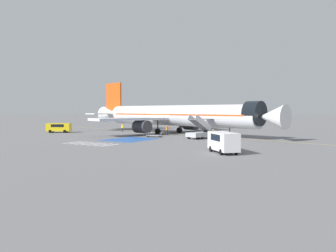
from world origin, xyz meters
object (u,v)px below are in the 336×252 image
(ground_crew_2, at_px, (213,134))
(boarding_stairs_forward, at_px, (200,133))
(fuel_tanker, at_px, (194,122))
(service_van_0, at_px, (59,127))
(ground_crew_1, at_px, (122,127))
(airliner, at_px, (173,116))
(service_van_1, at_px, (223,141))
(ground_crew_0, at_px, (167,129))
(baggage_cart, at_px, (154,136))

(ground_crew_2, bearing_deg, boarding_stairs_forward, 108.50)
(fuel_tanker, xyz_separation_m, service_van_0, (-15.97, -30.58, -0.50))
(ground_crew_2, bearing_deg, ground_crew_1, 123.22)
(airliner, relative_size, ground_crew_2, 26.24)
(fuel_tanker, distance_m, service_van_0, 34.50)
(service_van_1, height_order, ground_crew_0, service_van_1)
(ground_crew_1, bearing_deg, service_van_0, -148.81)
(baggage_cart, distance_m, ground_crew_2, 11.62)
(boarding_stairs_forward, bearing_deg, service_van_1, -43.00)
(airliner, height_order, fuel_tanker, airliner)
(fuel_tanker, xyz_separation_m, baggage_cart, (7.36, -29.34, -1.43))
(airliner, xyz_separation_m, service_van_0, (-22.22, -9.46, -2.45))
(boarding_stairs_forward, bearing_deg, ground_crew_2, -20.78)
(ground_crew_0, bearing_deg, ground_crew_2, 65.94)
(ground_crew_0, distance_m, ground_crew_2, 13.17)
(airliner, relative_size, boarding_stairs_forward, 8.42)
(service_van_0, distance_m, baggage_cart, 23.38)
(ground_crew_2, bearing_deg, service_van_1, -99.64)
(baggage_cart, relative_size, ground_crew_0, 1.60)
(fuel_tanker, relative_size, service_van_1, 2.16)
(boarding_stairs_forward, relative_size, service_van_1, 1.17)
(boarding_stairs_forward, relative_size, ground_crew_1, 3.28)
(baggage_cart, height_order, ground_crew_2, ground_crew_2)
(service_van_0, bearing_deg, ground_crew_0, -108.75)
(boarding_stairs_forward, xyz_separation_m, service_van_1, (10.25, -15.15, 0.36))
(boarding_stairs_forward, bearing_deg, ground_crew_1, 176.48)
(service_van_0, bearing_deg, boarding_stairs_forward, -118.67)
(boarding_stairs_forward, height_order, ground_crew_1, boarding_stairs_forward)
(ground_crew_0, xyz_separation_m, ground_crew_2, (11.92, -5.61, -0.06))
(ground_crew_0, relative_size, ground_crew_1, 1.10)
(ground_crew_0, relative_size, ground_crew_2, 1.05)
(airliner, height_order, ground_crew_1, airliner)
(fuel_tanker, height_order, service_van_0, fuel_tanker)
(service_van_0, relative_size, ground_crew_0, 2.78)
(ground_crew_0, xyz_separation_m, ground_crew_1, (-13.39, 3.10, -0.11))
(airliner, height_order, boarding_stairs_forward, airliner)
(ground_crew_1, height_order, ground_crew_2, ground_crew_2)
(service_van_0, bearing_deg, ground_crew_2, -122.76)
(baggage_cart, xyz_separation_m, ground_crew_2, (11.56, -0.81, 0.77))
(fuel_tanker, relative_size, ground_crew_1, 6.07)
(service_van_0, bearing_deg, ground_crew_1, -79.83)
(baggage_cart, bearing_deg, ground_crew_1, 38.11)
(boarding_stairs_forward, xyz_separation_m, ground_crew_1, (-21.99, 6.49, -0.03))
(service_van_0, xyz_separation_m, baggage_cart, (23.33, 1.23, -0.93))
(fuel_tanker, distance_m, baggage_cart, 30.29)
(boarding_stairs_forward, bearing_deg, airliner, 156.83)
(service_van_1, xyz_separation_m, ground_crew_1, (-32.23, 21.64, -0.39))
(airliner, distance_m, baggage_cart, 8.96)
(airliner, relative_size, service_van_0, 8.98)
(airliner, height_order, ground_crew_0, airliner)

